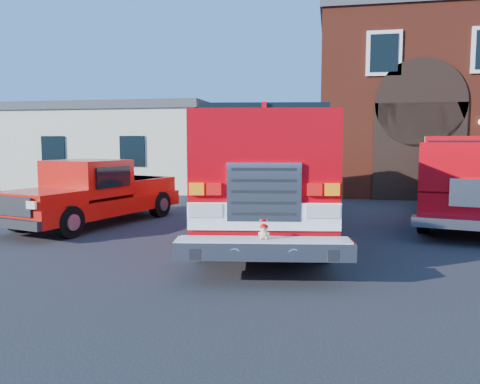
% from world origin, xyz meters
% --- Properties ---
extents(ground, '(100.00, 100.00, 0.00)m').
position_xyz_m(ground, '(0.00, 0.00, 0.00)').
color(ground, black).
rests_on(ground, ground).
extents(parking_stripe_far, '(0.12, 3.00, 0.01)m').
position_xyz_m(parking_stripe_far, '(6.50, 7.00, 0.00)').
color(parking_stripe_far, yellow).
rests_on(parking_stripe_far, ground).
extents(fire_station, '(15.20, 10.20, 8.45)m').
position_xyz_m(fire_station, '(8.99, 13.98, 4.25)').
color(fire_station, maroon).
rests_on(fire_station, ground).
extents(side_building, '(10.20, 8.20, 4.35)m').
position_xyz_m(side_building, '(-9.00, 13.00, 2.20)').
color(side_building, beige).
rests_on(side_building, ground).
extents(fire_engine, '(4.29, 10.46, 3.13)m').
position_xyz_m(fire_engine, '(0.12, 1.39, 1.62)').
color(fire_engine, black).
rests_on(fire_engine, ground).
extents(pickup_truck, '(3.55, 6.11, 1.89)m').
position_xyz_m(pickup_truck, '(-4.81, 1.31, 0.89)').
color(pickup_truck, black).
rests_on(pickup_truck, ground).
extents(secondary_truck, '(4.16, 8.28, 2.57)m').
position_xyz_m(secondary_truck, '(6.04, 4.11, 1.40)').
color(secondary_truck, black).
rests_on(secondary_truck, ground).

